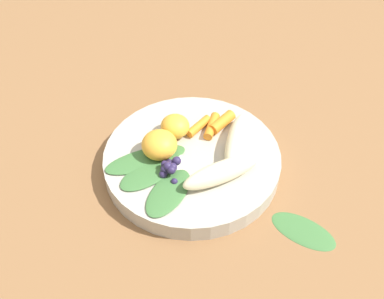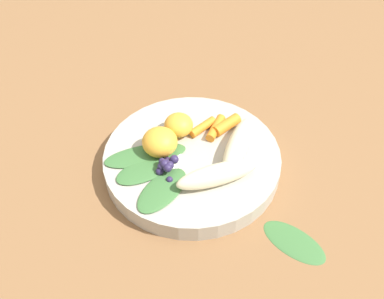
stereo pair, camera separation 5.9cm
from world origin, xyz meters
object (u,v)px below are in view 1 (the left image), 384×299
banana_peeled_left (237,141)px  banana_peeled_right (221,172)px  orange_segment_near (159,145)px  kale_leaf_stray (303,230)px  bowl (192,160)px

banana_peeled_left → banana_peeled_right: bearing=169.8°
orange_segment_near → banana_peeled_right: bearing=-5.8°
banana_peeled_left → orange_segment_near: (-0.11, -0.06, 0.00)m
banana_peeled_left → kale_leaf_stray: size_ratio=1.29×
banana_peeled_left → orange_segment_near: bearing=108.5°
bowl → kale_leaf_stray: bearing=-14.6°
banana_peeled_right → orange_segment_near: bearing=124.6°
banana_peeled_right → orange_segment_near: (-0.11, 0.01, 0.00)m
banana_peeled_left → kale_leaf_stray: 0.17m
bowl → banana_peeled_right: bearing=-27.1°
bowl → kale_leaf_stray: 0.20m
bowl → orange_segment_near: 0.06m
orange_segment_near → banana_peeled_left: bearing=28.8°
banana_peeled_left → banana_peeled_right: (0.00, -0.07, 0.00)m
bowl → banana_peeled_right: 0.08m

